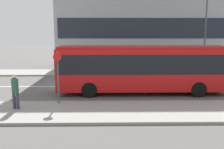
{
  "coord_description": "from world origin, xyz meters",
  "views": [
    {
      "loc": [
        2.34,
        -18.27,
        3.95
      ],
      "look_at": [
        2.61,
        -1.8,
        1.19
      ],
      "focal_mm": 40.0,
      "sensor_mm": 36.0,
      "label": 1
    }
  ],
  "objects": [
    {
      "name": "city_bus",
      "position": [
        4.57,
        -2.1,
        1.79
      ],
      "size": [
        10.98,
        2.55,
        3.11
      ],
      "rotation": [
        0.0,
        0.0,
        0.06
      ],
      "color": "red",
      "rests_on": "ground_plane"
    },
    {
      "name": "ground_plane",
      "position": [
        0.0,
        0.0,
        0.0
      ],
      "size": [
        120.0,
        120.0,
        0.0
      ],
      "primitive_type": "plane",
      "color": "#595654"
    },
    {
      "name": "sidewalk_near",
      "position": [
        0.0,
        -6.25,
        0.07
      ],
      "size": [
        44.0,
        3.5,
        0.13
      ],
      "color": "gray",
      "rests_on": "ground_plane"
    },
    {
      "name": "parked_car_0",
      "position": [
        12.13,
        3.5,
        0.64
      ],
      "size": [
        4.07,
        1.81,
        1.35
      ],
      "color": "#4C5156",
      "rests_on": "ground_plane"
    },
    {
      "name": "bus_stop_sign",
      "position": [
        -0.37,
        -4.9,
        1.77
      ],
      "size": [
        0.44,
        0.12,
        2.81
      ],
      "color": "#4C4C51",
      "rests_on": "sidewalk_near"
    },
    {
      "name": "lane_centerline",
      "position": [
        0.0,
        0.0,
        0.0
      ],
      "size": [
        41.8,
        0.16,
        0.01
      ],
      "color": "silver",
      "rests_on": "ground_plane"
    },
    {
      "name": "pedestrian_near_stop",
      "position": [
        -2.35,
        -5.93,
        1.17
      ],
      "size": [
        0.35,
        0.34,
        1.81
      ],
      "rotation": [
        0.0,
        0.0,
        -0.21
      ],
      "color": "#383347",
      "rests_on": "sidewalk_near"
    },
    {
      "name": "street_lamp",
      "position": [
        11.51,
        5.32,
        5.0
      ],
      "size": [
        0.36,
        0.36,
        8.16
      ],
      "color": "#4C4C51",
      "rests_on": "sidewalk_far"
    },
    {
      "name": "sidewalk_far",
      "position": [
        0.0,
        6.25,
        0.07
      ],
      "size": [
        44.0,
        3.5,
        0.13
      ],
      "color": "gray",
      "rests_on": "ground_plane"
    }
  ]
}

